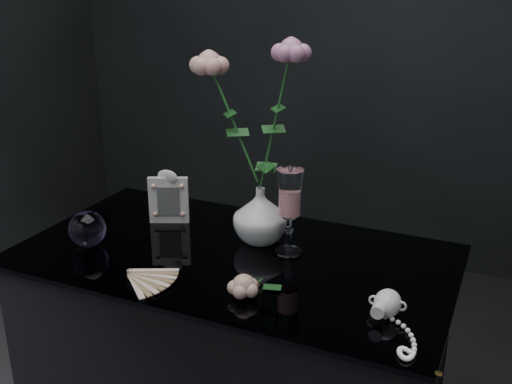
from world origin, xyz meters
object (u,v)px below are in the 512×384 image
at_px(paperweight, 87,229).
at_px(wine_glass, 289,212).
at_px(pearl_jar, 388,302).
at_px(vase, 260,215).
at_px(picture_frame, 169,196).
at_px(loose_rose, 244,286).

bearing_deg(paperweight, wine_glass, 19.82).
xyz_separation_m(wine_glass, pearl_jar, (0.28, -0.18, -0.08)).
bearing_deg(vase, wine_glass, -19.57).
height_order(wine_glass, picture_frame, wine_glass).
xyz_separation_m(paperweight, pearl_jar, (0.76, -0.01, -0.02)).
bearing_deg(picture_frame, vase, -26.69).
relative_size(wine_glass, loose_rose, 1.44).
distance_m(loose_rose, pearl_jar, 0.30).
xyz_separation_m(picture_frame, paperweight, (-0.10, -0.21, -0.03)).
bearing_deg(vase, pearl_jar, -30.07).
bearing_deg(picture_frame, loose_rose, -62.33).
relative_size(wine_glass, paperweight, 2.32).
relative_size(picture_frame, pearl_jar, 0.76).
distance_m(picture_frame, pearl_jar, 0.69).
bearing_deg(loose_rose, vase, 120.33).
bearing_deg(pearl_jar, wine_glass, 146.67).
relative_size(vase, wine_glass, 0.67).
bearing_deg(wine_glass, vase, 160.43).
xyz_separation_m(loose_rose, pearl_jar, (0.29, 0.05, 0.00)).
height_order(wine_glass, loose_rose, wine_glass).
relative_size(wine_glass, pearl_jar, 1.08).
bearing_deg(wine_glass, pearl_jar, -33.05).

